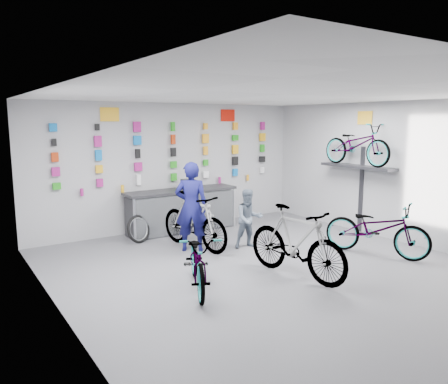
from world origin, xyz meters
TOP-DOWN VIEW (x-y plane):
  - floor at (0.00, 0.00)m, footprint 8.00×8.00m
  - ceiling at (0.00, 0.00)m, footprint 8.00×8.00m
  - wall_back at (0.00, 4.00)m, footprint 7.00×0.00m
  - wall_left at (-3.50, 0.00)m, footprint 0.00×8.00m
  - wall_right at (3.50, 0.00)m, footprint 0.00×8.00m
  - counter at (0.00, 3.54)m, footprint 2.70×0.66m
  - merch_wall at (0.04, 3.93)m, footprint 5.57×0.08m
  - wall_bracket at (3.33, 1.20)m, footprint 0.39×1.90m
  - sign_left at (-1.50, 3.98)m, footprint 0.42×0.02m
  - sign_right at (1.60, 3.98)m, footprint 0.42×0.02m
  - sign_side at (3.48, 1.20)m, footprint 0.02×0.40m
  - bike_left at (-1.51, 0.20)m, footprint 1.28×1.85m
  - bike_center at (0.10, -0.25)m, footprint 0.85×2.06m
  - bike_right at (2.25, -0.20)m, footprint 1.42×2.11m
  - bike_service at (-0.47, 2.14)m, footprint 0.91×1.99m
  - bike_wall at (3.25, 1.20)m, footprint 0.63×1.80m
  - clerk at (-0.59, 2.03)m, footprint 0.78×0.73m
  - customer at (0.49, 1.56)m, footprint 0.69×0.60m
  - spare_wheel at (-1.25, 3.17)m, footprint 0.64×0.39m
  - register at (0.19, 3.55)m, footprint 0.30×0.31m

SIDE VIEW (x-z plane):
  - floor at x=0.00m, z-range 0.00..0.00m
  - spare_wheel at x=-1.25m, z-range -0.01..0.60m
  - bike_left at x=-1.51m, z-range 0.00..0.92m
  - counter at x=0.00m, z-range -0.01..0.99m
  - bike_right at x=2.25m, z-range 0.00..1.05m
  - bike_service at x=-0.47m, z-range 0.00..1.15m
  - bike_center at x=0.10m, z-range 0.00..1.20m
  - customer at x=0.49m, z-range 0.00..1.21m
  - clerk at x=-0.59m, z-range 0.00..1.80m
  - register at x=0.19m, z-range 1.00..1.22m
  - wall_bracket at x=3.33m, z-range 0.46..2.46m
  - wall_back at x=0.00m, z-range -2.00..5.00m
  - wall_left at x=-3.50m, z-range -2.50..5.50m
  - wall_right at x=3.50m, z-range -2.50..5.50m
  - merch_wall at x=0.04m, z-range 1.02..2.59m
  - bike_wall at x=3.25m, z-range 1.58..2.53m
  - sign_side at x=3.48m, z-range 2.50..2.80m
  - sign_left at x=-1.50m, z-range 2.57..2.87m
  - sign_right at x=1.60m, z-range 2.57..2.87m
  - ceiling at x=0.00m, z-range 3.00..3.00m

